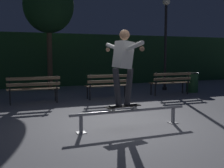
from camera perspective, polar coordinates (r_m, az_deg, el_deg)
name	(u,v)px	position (r m, az deg, el deg)	size (l,w,h in m)	color
ground_plane	(127,126)	(6.21, 3.01, -8.38)	(90.00, 90.00, 0.00)	gray
hedge_backdrop	(52,60)	(14.29, -11.96, 4.75)	(24.00, 1.20, 2.52)	#234C28
grind_rail	(130,114)	(6.01, 3.65, -5.92)	(2.61, 0.18, 0.39)	#9E9EA3
skateboard	(123,106)	(5.91, 2.21, -4.51)	(0.80, 0.29, 0.09)	black
skateboarder	(123,61)	(5.81, 2.27, 4.60)	(0.63, 1.40, 1.56)	black
park_bench_left_center	(34,87)	(9.18, -15.42, -0.50)	(1.61, 0.46, 0.88)	black
park_bench_right_center	(109,83)	(9.80, -0.63, 0.12)	(1.61, 0.46, 0.88)	black
park_bench_rightmost	(171,81)	(10.98, 11.68, 0.63)	(1.61, 0.46, 0.88)	black
tree_behind_benches	(49,6)	(12.71, -12.58, 15.05)	(2.12, 2.12, 4.76)	brown
lamp_post_right	(166,32)	(12.47, 10.70, 10.22)	(0.32, 0.32, 3.90)	black
trash_can	(192,82)	(11.99, 15.76, 0.37)	(0.52, 0.52, 0.80)	#23562D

